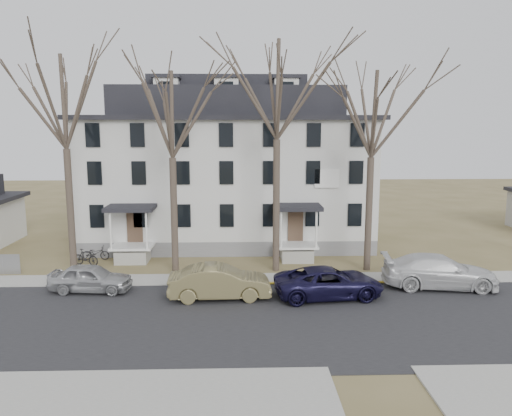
{
  "coord_description": "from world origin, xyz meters",
  "views": [
    {
      "loc": [
        -1.09,
        -19.07,
        8.64
      ],
      "look_at": [
        -0.22,
        9.0,
        3.94
      ],
      "focal_mm": 35.0,
      "sensor_mm": 36.0,
      "label": 1
    }
  ],
  "objects_px": {
    "boarding_house": "(228,169)",
    "tree_mid_left": "(171,107)",
    "tree_center": "(277,81)",
    "car_navy": "(329,283)",
    "car_silver": "(91,279)",
    "tree_far_left": "(63,94)",
    "tree_mid_right": "(373,108)",
    "car_tan": "(220,283)",
    "car_white": "(439,272)",
    "bicycle_left": "(96,254)",
    "bicycle_right": "(86,258)"
  },
  "relations": [
    {
      "from": "boarding_house",
      "to": "tree_mid_left",
      "type": "distance_m",
      "value": 9.66
    },
    {
      "from": "tree_center",
      "to": "car_navy",
      "type": "relative_size",
      "value": 2.69
    },
    {
      "from": "boarding_house",
      "to": "car_silver",
      "type": "relative_size",
      "value": 4.9
    },
    {
      "from": "tree_far_left",
      "to": "tree_center",
      "type": "bearing_deg",
      "value": 0.0
    },
    {
      "from": "tree_center",
      "to": "car_silver",
      "type": "bearing_deg",
      "value": -159.96
    },
    {
      "from": "tree_far_left",
      "to": "tree_mid_right",
      "type": "relative_size",
      "value": 1.08
    },
    {
      "from": "car_navy",
      "to": "tree_center",
      "type": "bearing_deg",
      "value": 19.32
    },
    {
      "from": "car_tan",
      "to": "car_navy",
      "type": "height_order",
      "value": "car_tan"
    },
    {
      "from": "tree_mid_left",
      "to": "car_navy",
      "type": "relative_size",
      "value": 2.33
    },
    {
      "from": "car_tan",
      "to": "car_white",
      "type": "relative_size",
      "value": 0.85
    },
    {
      "from": "bicycle_left",
      "to": "car_tan",
      "type": "bearing_deg",
      "value": -132.36
    },
    {
      "from": "tree_mid_right",
      "to": "bicycle_right",
      "type": "bearing_deg",
      "value": 175.7
    },
    {
      "from": "tree_mid_right",
      "to": "car_tan",
      "type": "bearing_deg",
      "value": -150.59
    },
    {
      "from": "car_navy",
      "to": "car_white",
      "type": "distance_m",
      "value": 6.32
    },
    {
      "from": "car_silver",
      "to": "car_tan",
      "type": "distance_m",
      "value": 6.89
    },
    {
      "from": "car_white",
      "to": "boarding_house",
      "type": "bearing_deg",
      "value": 51.35
    },
    {
      "from": "tree_mid_right",
      "to": "car_silver",
      "type": "relative_size",
      "value": 3.0
    },
    {
      "from": "tree_mid_right",
      "to": "car_silver",
      "type": "xyz_separation_m",
      "value": [
        -15.44,
        -3.62,
        -8.88
      ]
    },
    {
      "from": "car_navy",
      "to": "bicycle_left",
      "type": "xyz_separation_m",
      "value": [
        -13.78,
        7.43,
        -0.31
      ]
    },
    {
      "from": "tree_far_left",
      "to": "bicycle_left",
      "type": "height_order",
      "value": "tree_far_left"
    },
    {
      "from": "boarding_house",
      "to": "car_white",
      "type": "bearing_deg",
      "value": -45.34
    },
    {
      "from": "tree_far_left",
      "to": "bicycle_right",
      "type": "distance_m",
      "value": 9.92
    },
    {
      "from": "bicycle_left",
      "to": "tree_far_left",
      "type": "bearing_deg",
      "value": 167.52
    },
    {
      "from": "tree_mid_left",
      "to": "bicycle_left",
      "type": "xyz_separation_m",
      "value": [
        -5.44,
        2.58,
        -9.15
      ]
    },
    {
      "from": "tree_center",
      "to": "bicycle_right",
      "type": "height_order",
      "value": "tree_center"
    },
    {
      "from": "boarding_house",
      "to": "tree_center",
      "type": "relative_size",
      "value": 1.41
    },
    {
      "from": "tree_far_left",
      "to": "car_navy",
      "type": "xyz_separation_m",
      "value": [
        14.33,
        -4.85,
        -9.58
      ]
    },
    {
      "from": "tree_far_left",
      "to": "car_tan",
      "type": "relative_size",
      "value": 2.69
    },
    {
      "from": "tree_mid_right",
      "to": "car_tan",
      "type": "height_order",
      "value": "tree_mid_right"
    },
    {
      "from": "boarding_house",
      "to": "bicycle_left",
      "type": "bearing_deg",
      "value": -146.57
    },
    {
      "from": "tree_far_left",
      "to": "tree_mid_left",
      "type": "height_order",
      "value": "tree_far_left"
    },
    {
      "from": "tree_mid_left",
      "to": "car_silver",
      "type": "xyz_separation_m",
      "value": [
        -3.94,
        -3.62,
        -8.88
      ]
    },
    {
      "from": "tree_mid_right",
      "to": "tree_mid_left",
      "type": "bearing_deg",
      "value": 180.0
    },
    {
      "from": "boarding_house",
      "to": "car_silver",
      "type": "distance_m",
      "value": 14.44
    },
    {
      "from": "car_navy",
      "to": "tree_far_left",
      "type": "bearing_deg",
      "value": 64.92
    },
    {
      "from": "tree_mid_left",
      "to": "bicycle_left",
      "type": "bearing_deg",
      "value": 154.63
    },
    {
      "from": "car_navy",
      "to": "bicycle_left",
      "type": "distance_m",
      "value": 15.66
    },
    {
      "from": "tree_mid_left",
      "to": "boarding_house",
      "type": "bearing_deg",
      "value": 69.8
    },
    {
      "from": "car_white",
      "to": "bicycle_left",
      "type": "height_order",
      "value": "car_white"
    },
    {
      "from": "tree_center",
      "to": "car_silver",
      "type": "xyz_separation_m",
      "value": [
        -9.94,
        -3.62,
        -10.36
      ]
    },
    {
      "from": "tree_center",
      "to": "tree_mid_right",
      "type": "height_order",
      "value": "tree_center"
    },
    {
      "from": "tree_mid_left",
      "to": "bicycle_right",
      "type": "relative_size",
      "value": 7.39
    },
    {
      "from": "car_silver",
      "to": "bicycle_left",
      "type": "height_order",
      "value": "car_silver"
    },
    {
      "from": "car_white",
      "to": "bicycle_right",
      "type": "xyz_separation_m",
      "value": [
        -20.19,
        4.78,
        -0.35
      ]
    },
    {
      "from": "tree_far_left",
      "to": "bicycle_left",
      "type": "relative_size",
      "value": 7.92
    },
    {
      "from": "boarding_house",
      "to": "tree_mid_left",
      "type": "height_order",
      "value": "tree_mid_left"
    },
    {
      "from": "tree_center",
      "to": "tree_far_left",
      "type": "bearing_deg",
      "value": 180.0
    },
    {
      "from": "car_tan",
      "to": "bicycle_left",
      "type": "bearing_deg",
      "value": 45.26
    },
    {
      "from": "car_navy",
      "to": "car_silver",
      "type": "bearing_deg",
      "value": 77.91
    },
    {
      "from": "tree_far_left",
      "to": "car_white",
      "type": "bearing_deg",
      "value": -9.66
    }
  ]
}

